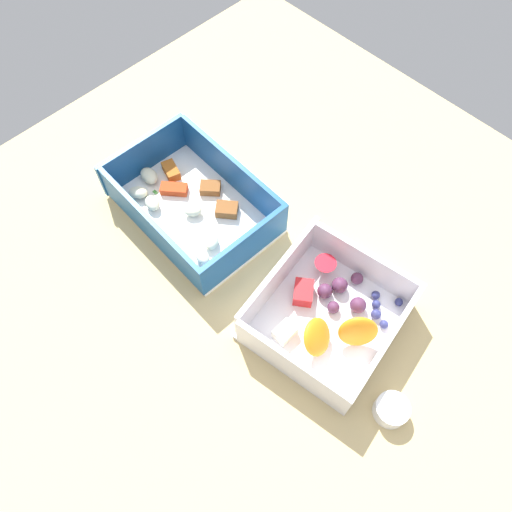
# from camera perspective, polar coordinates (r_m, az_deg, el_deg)

# --- Properties ---
(table_surface) EXTENTS (0.80, 0.80, 0.02)m
(table_surface) POSITION_cam_1_polar(r_m,az_deg,el_deg) (0.62, 0.73, -2.29)
(table_surface) COLOR tan
(table_surface) RESTS_ON ground
(pasta_container) EXTENTS (0.21, 0.14, 0.06)m
(pasta_container) POSITION_cam_1_polar(r_m,az_deg,el_deg) (0.64, -7.27, 5.85)
(pasta_container) COLOR white
(pasta_container) RESTS_ON table_surface
(fruit_bowl) EXTENTS (0.17, 0.18, 0.05)m
(fruit_bowl) POSITION_cam_1_polar(r_m,az_deg,el_deg) (0.57, 8.18, -6.48)
(fruit_bowl) COLOR white
(fruit_bowl) RESTS_ON table_surface
(paper_cup_liner) EXTENTS (0.04, 0.04, 0.02)m
(paper_cup_liner) POSITION_cam_1_polar(r_m,az_deg,el_deg) (0.56, 15.03, -16.43)
(paper_cup_liner) COLOR white
(paper_cup_liner) RESTS_ON table_surface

